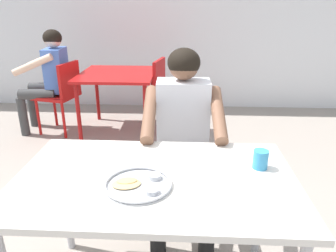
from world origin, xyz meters
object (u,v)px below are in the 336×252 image
table_foreground (156,190)px  patron_background (48,72)px  drinking_cup (261,159)px  thali_tray (138,184)px  table_background_red (118,80)px  chair_foreground (182,147)px  diner_foreground (183,128)px  chair_red_left (62,92)px  chair_red_right (169,92)px

table_foreground → patron_background: bearing=122.1°
drinking_cup → thali_tray: bearing=-160.8°
table_background_red → patron_background: patron_background is taller
table_foreground → thali_tray: (-0.06, -0.09, 0.08)m
table_background_red → chair_foreground: bearing=-62.4°
drinking_cup → diner_foreground: bearing=125.2°
chair_red_left → patron_background: 0.27m
thali_tray → drinking_cup: size_ratio=3.20×
chair_foreground → chair_red_right: bearing=96.6°
thali_tray → chair_red_right: chair_red_right is taller
table_foreground → drinking_cup: (0.49, 0.11, 0.12)m
chair_foreground → chair_red_left: bearing=135.3°
drinking_cup → patron_background: bearing=131.4°
thali_tray → drinking_cup: drinking_cup is taller
chair_red_right → patron_background: size_ratio=0.73×
table_background_red → chair_red_right: 0.61m
chair_foreground → diner_foreground: 0.32m
chair_red_left → drinking_cup: bearing=-50.1°
diner_foreground → thali_tray: bearing=-104.4°
table_foreground → table_background_red: (-0.64, 2.30, -0.03)m
chair_red_right → thali_tray: bearing=-90.3°
chair_red_left → chair_red_right: size_ratio=0.98×
thali_tray → chair_foreground: 0.99m
thali_tray → chair_red_right: 2.41m
drinking_cup → table_background_red: (-1.14, 2.19, -0.15)m
table_foreground → diner_foreground: (0.12, 0.63, 0.06)m
chair_red_right → patron_background: 1.40m
drinking_cup → chair_red_right: size_ratio=0.11×
diner_foreground → table_background_red: (-0.76, 1.67, -0.09)m
thali_tray → patron_background: 2.75m
thali_tray → patron_background: (-1.37, 2.38, -0.03)m
chair_foreground → chair_red_left: 1.96m
table_foreground → chair_foreground: size_ratio=1.56×
chair_foreground → chair_red_left: chair_red_left is taller
drinking_cup → patron_background: 2.92m
diner_foreground → table_background_red: size_ratio=1.34×
thali_tray → diner_foreground: 0.74m
table_foreground → chair_red_left: size_ratio=1.53×
diner_foreground → table_foreground: bearing=-100.8°
drinking_cup → chair_foreground: bearing=116.9°
table_foreground → diner_foreground: diner_foreground is taller
chair_red_right → chair_foreground: bearing=-83.4°
table_foreground → chair_foreground: (0.12, 0.85, -0.18)m
diner_foreground → chair_red_right: bearing=95.9°
thali_tray → chair_red_left: (-1.22, 2.32, -0.24)m
table_background_red → diner_foreground: bearing=-65.4°
table_background_red → patron_background: (-0.79, -0.01, 0.08)m
chair_red_right → table_background_red: bearing=-179.3°
patron_background → table_foreground: bearing=-57.9°
thali_tray → table_background_red: 2.46m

